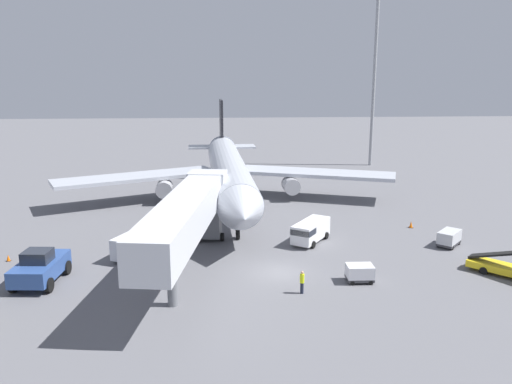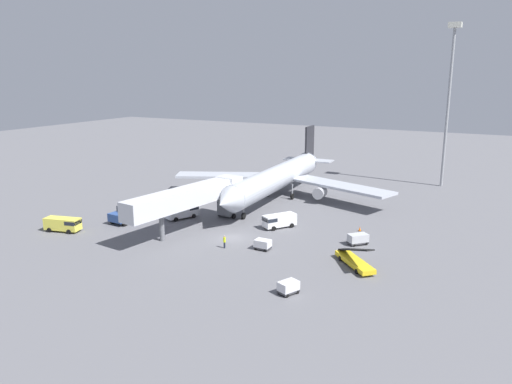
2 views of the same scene
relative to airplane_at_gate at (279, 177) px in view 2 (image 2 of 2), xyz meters
The scene contains 15 objects.
ground_plane 24.19m from the airplane_at_gate, 80.92° to the right, with size 300.00×300.00×0.00m, color slate.
airplane_at_gate is the anchor object (origin of this frame).
jet_bridge 23.11m from the airplane_at_gate, 98.49° to the right, with size 6.41×22.47×6.62m.
pushback_tug 28.62m from the airplane_at_gate, 121.15° to the right, with size 3.40×5.63×2.68m.
belt_loader_truck 34.25m from the airplane_at_gate, 49.69° to the right, with size 6.28×6.44×3.37m.
service_van_far_right 37.93m from the airplane_at_gate, 121.41° to the right, with size 5.52×3.04×2.01m.
service_van_near_center 18.06m from the airplane_at_gate, 65.24° to the right, with size 4.40×5.27×2.01m.
service_van_mid_right 20.62m from the airplane_at_gate, 113.81° to the right, with size 3.95×5.51×2.10m.
baggage_cart_outer_right 27.78m from the airplane_at_gate, 69.52° to the right, with size 2.05×1.50×1.35m.
baggage_cart_near_left 27.30m from the airplane_at_gate, 41.92° to the right, with size 2.86×2.92×1.46m.
baggage_cart_outer_left 40.94m from the airplane_at_gate, 63.74° to the right, with size 2.13×2.47×1.36m.
ground_crew_worker_foreground 28.26m from the airplane_at_gate, 79.96° to the right, with size 0.35×0.35×1.73m.
safety_cone_alpha 27.51m from the airplane_at_gate, 134.58° to the right, with size 0.37×0.37×0.56m.
safety_cone_bravo 22.70m from the airplane_at_gate, 33.04° to the right, with size 0.44×0.44×0.67m.
apron_light_mast 39.60m from the airplane_at_gate, 44.86° to the left, with size 2.40×2.40×32.07m.
Camera 2 is at (33.50, -57.50, 22.51)m, focal length 34.88 mm.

